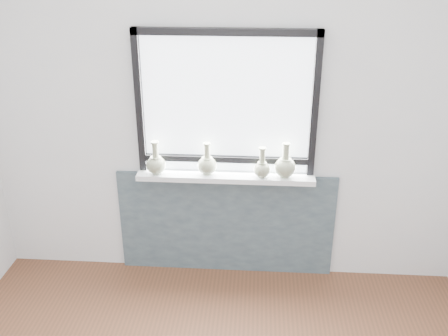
# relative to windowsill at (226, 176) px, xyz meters

# --- Properties ---
(back_wall) EXTENTS (3.60, 0.02, 2.60)m
(back_wall) POSITION_rel_windowsill_xyz_m (0.00, 0.10, 0.42)
(back_wall) COLOR silver
(back_wall) RESTS_ON ground
(apron_panel) EXTENTS (1.70, 0.03, 0.86)m
(apron_panel) POSITION_rel_windowsill_xyz_m (0.00, 0.07, -0.45)
(apron_panel) COLOR #50626A
(apron_panel) RESTS_ON ground
(windowsill) EXTENTS (1.32, 0.18, 0.04)m
(windowsill) POSITION_rel_windowsill_xyz_m (0.00, 0.00, 0.00)
(windowsill) COLOR white
(windowsill) RESTS_ON apron_panel
(window) EXTENTS (1.30, 0.06, 1.05)m
(window) POSITION_rel_windowsill_xyz_m (0.00, 0.06, 0.56)
(window) COLOR black
(window) RESTS_ON windowsill
(vase_a) EXTENTS (0.15, 0.15, 0.25)m
(vase_a) POSITION_rel_windowsill_xyz_m (-0.51, -0.02, 0.10)
(vase_a) COLOR #949E7E
(vase_a) RESTS_ON windowsill
(vase_b) EXTENTS (0.14, 0.14, 0.24)m
(vase_b) POSITION_rel_windowsill_xyz_m (-0.14, -0.01, 0.10)
(vase_b) COLOR #949E7E
(vase_b) RESTS_ON windowsill
(vase_c) EXTENTS (0.12, 0.12, 0.23)m
(vase_c) POSITION_rel_windowsill_xyz_m (0.27, -0.03, 0.09)
(vase_c) COLOR #949E7E
(vase_c) RESTS_ON windowsill
(vase_d) EXTENTS (0.16, 0.16, 0.26)m
(vase_d) POSITION_rel_windowsill_xyz_m (0.44, -0.01, 0.10)
(vase_d) COLOR #949E7E
(vase_d) RESTS_ON windowsill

